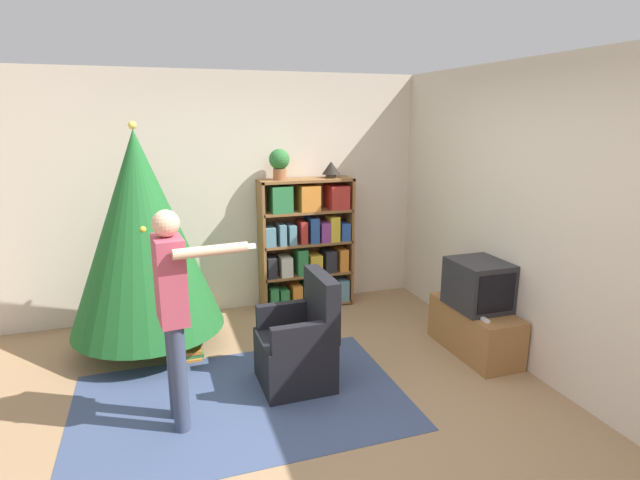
{
  "coord_description": "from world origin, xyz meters",
  "views": [
    {
      "loc": [
        -0.97,
        -3.11,
        2.14
      ],
      "look_at": [
        0.41,
        1.03,
        1.05
      ],
      "focal_mm": 28.0,
      "sensor_mm": 36.0,
      "label": 1
    }
  ],
  "objects_px": {
    "christmas_tree": "(142,233)",
    "potted_plant": "(279,162)",
    "standing_person": "(173,303)",
    "armchair": "(300,347)",
    "table_lamp": "(331,169)",
    "television": "(478,285)",
    "bookshelf": "(307,245)"
  },
  "relations": [
    {
      "from": "christmas_tree",
      "to": "potted_plant",
      "type": "relative_size",
      "value": 6.37
    },
    {
      "from": "christmas_tree",
      "to": "standing_person",
      "type": "distance_m",
      "value": 1.35
    },
    {
      "from": "armchair",
      "to": "christmas_tree",
      "type": "bearing_deg",
      "value": -133.23
    },
    {
      "from": "armchair",
      "to": "potted_plant",
      "type": "distance_m",
      "value": 2.14
    },
    {
      "from": "armchair",
      "to": "potted_plant",
      "type": "relative_size",
      "value": 2.8
    },
    {
      "from": "potted_plant",
      "to": "table_lamp",
      "type": "height_order",
      "value": "potted_plant"
    },
    {
      "from": "christmas_tree",
      "to": "table_lamp",
      "type": "xyz_separation_m",
      "value": [
        2.01,
        0.59,
        0.45
      ]
    },
    {
      "from": "television",
      "to": "standing_person",
      "type": "relative_size",
      "value": 0.33
    },
    {
      "from": "armchair",
      "to": "potted_plant",
      "type": "xyz_separation_m",
      "value": [
        0.27,
        1.65,
        1.34
      ]
    },
    {
      "from": "christmas_tree",
      "to": "standing_person",
      "type": "bearing_deg",
      "value": -81.45
    },
    {
      "from": "christmas_tree",
      "to": "potted_plant",
      "type": "distance_m",
      "value": 1.63
    },
    {
      "from": "television",
      "to": "standing_person",
      "type": "xyz_separation_m",
      "value": [
        -2.65,
        -0.28,
        0.26
      ]
    },
    {
      "from": "standing_person",
      "to": "television",
      "type": "bearing_deg",
      "value": 89.96
    },
    {
      "from": "bookshelf",
      "to": "table_lamp",
      "type": "relative_size",
      "value": 7.35
    },
    {
      "from": "armchair",
      "to": "bookshelf",
      "type": "bearing_deg",
      "value": 160.02
    },
    {
      "from": "christmas_tree",
      "to": "table_lamp",
      "type": "bearing_deg",
      "value": 16.27
    },
    {
      "from": "potted_plant",
      "to": "table_lamp",
      "type": "relative_size",
      "value": 1.64
    },
    {
      "from": "television",
      "to": "christmas_tree",
      "type": "xyz_separation_m",
      "value": [
        -2.84,
        1.04,
        0.46
      ]
    },
    {
      "from": "christmas_tree",
      "to": "armchair",
      "type": "height_order",
      "value": "christmas_tree"
    },
    {
      "from": "bookshelf",
      "to": "table_lamp",
      "type": "distance_m",
      "value": 0.89
    },
    {
      "from": "bookshelf",
      "to": "television",
      "type": "distance_m",
      "value": 1.97
    },
    {
      "from": "standing_person",
      "to": "potted_plant",
      "type": "height_order",
      "value": "potted_plant"
    },
    {
      "from": "standing_person",
      "to": "christmas_tree",
      "type": "bearing_deg",
      "value": -177.49
    },
    {
      "from": "standing_person",
      "to": "table_lamp",
      "type": "xyz_separation_m",
      "value": [
        1.81,
        1.91,
        0.66
      ]
    },
    {
      "from": "christmas_tree",
      "to": "standing_person",
      "type": "xyz_separation_m",
      "value": [
        0.2,
        -1.32,
        -0.21
      ]
    },
    {
      "from": "table_lamp",
      "to": "standing_person",
      "type": "bearing_deg",
      "value": -133.57
    },
    {
      "from": "potted_plant",
      "to": "table_lamp",
      "type": "distance_m",
      "value": 0.59
    },
    {
      "from": "bookshelf",
      "to": "standing_person",
      "type": "distance_m",
      "value": 2.44
    },
    {
      "from": "television",
      "to": "armchair",
      "type": "xyz_separation_m",
      "value": [
        -1.69,
        -0.02,
        -0.34
      ]
    },
    {
      "from": "bookshelf",
      "to": "standing_person",
      "type": "bearing_deg",
      "value": -128.89
    },
    {
      "from": "christmas_tree",
      "to": "table_lamp",
      "type": "relative_size",
      "value": 10.48
    },
    {
      "from": "table_lamp",
      "to": "armchair",
      "type": "bearing_deg",
      "value": -117.45
    }
  ]
}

